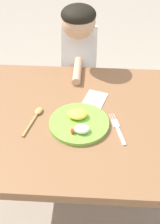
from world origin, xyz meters
name	(u,v)px	position (x,y,z in m)	size (l,w,h in m)	color
ground_plane	(81,206)	(0.00, 0.00, 0.00)	(8.00, 8.00, 0.00)	tan
dining_table	(81,133)	(0.00, 0.00, 0.64)	(1.31, 0.87, 0.75)	#8F603C
plate	(79,123)	(-0.01, -0.05, 0.76)	(0.28, 0.28, 0.05)	#80C340
fork	(118,129)	(0.17, -0.07, 0.75)	(0.07, 0.21, 0.01)	silver
spoon	(36,115)	(-0.22, -0.01, 0.75)	(0.07, 0.20, 0.02)	tan
person	(79,73)	(-0.04, 0.55, 0.63)	(0.21, 0.42, 1.10)	#4C4A57
napkin	(95,100)	(0.06, 0.14, 0.75)	(0.10, 0.14, 0.00)	white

